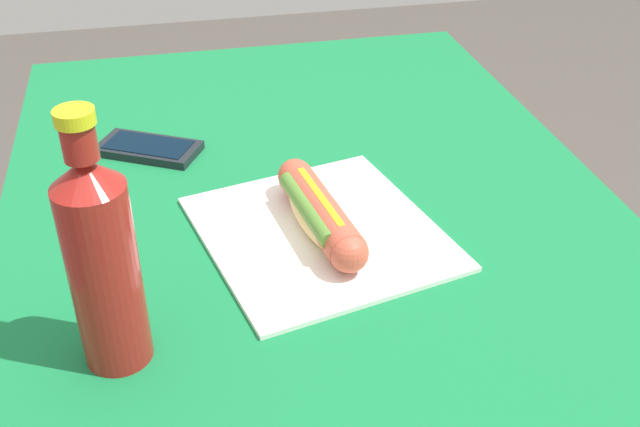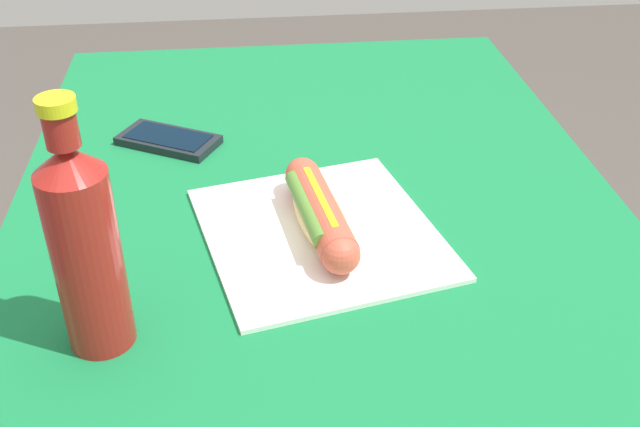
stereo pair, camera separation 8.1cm
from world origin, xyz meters
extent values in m
cylinder|color=brown|center=(0.50, -0.27, 0.36)|extent=(0.07, 0.07, 0.73)
cylinder|color=brown|center=(0.50, 0.27, 0.36)|extent=(0.07, 0.07, 0.73)
cube|color=brown|center=(0.00, 0.00, 0.74)|extent=(1.16, 0.70, 0.03)
cube|color=#146B38|center=(0.00, 0.00, 0.76)|extent=(1.22, 0.76, 0.00)
cube|color=white|center=(-0.01, 0.01, 0.76)|extent=(0.33, 0.31, 0.01)
ellipsoid|color=#E5BC75|center=(-0.01, 0.01, 0.79)|extent=(0.17, 0.08, 0.04)
cylinder|color=#BC4C38|center=(-0.01, 0.01, 0.79)|extent=(0.18, 0.07, 0.04)
sphere|color=#BC4C38|center=(0.08, 0.02, 0.79)|extent=(0.04, 0.04, 0.04)
sphere|color=#BC4C38|center=(-0.10, -0.01, 0.79)|extent=(0.04, 0.04, 0.04)
cube|color=yellow|center=(-0.01, 0.01, 0.81)|extent=(0.13, 0.03, 0.00)
cylinder|color=#4C7A2D|center=(-0.01, 0.02, 0.80)|extent=(0.14, 0.04, 0.02)
cube|color=black|center=(0.24, 0.19, 0.77)|extent=(0.13, 0.15, 0.01)
cube|color=black|center=(0.24, 0.19, 0.77)|extent=(0.10, 0.13, 0.00)
cylinder|color=maroon|center=(-0.16, 0.24, 0.86)|extent=(0.06, 0.06, 0.19)
cone|color=maroon|center=(-0.16, 0.24, 0.96)|extent=(0.06, 0.06, 0.03)
cylinder|color=maroon|center=(-0.16, 0.24, 0.99)|extent=(0.03, 0.03, 0.03)
cylinder|color=yellow|center=(-0.16, 0.24, 1.01)|extent=(0.03, 0.03, 0.01)
camera|label=1|loc=(-0.73, 0.17, 1.28)|focal=43.07mm
camera|label=2|loc=(-0.75, 0.09, 1.28)|focal=43.07mm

